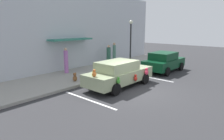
# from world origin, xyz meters

# --- Properties ---
(ground_plane) EXTENTS (60.00, 60.00, 0.00)m
(ground_plane) POSITION_xyz_m (0.00, 0.00, 0.00)
(ground_plane) COLOR #2D2D30
(sidewalk) EXTENTS (24.00, 4.00, 0.15)m
(sidewalk) POSITION_xyz_m (0.00, 5.00, 0.07)
(sidewalk) COLOR gray
(sidewalk) RESTS_ON ground
(storefront_building) EXTENTS (24.00, 1.25, 6.40)m
(storefront_building) POSITION_xyz_m (0.01, 7.14, 3.19)
(storefront_building) COLOR #B2B7C1
(storefront_building) RESTS_ON ground
(parking_stripe_front) EXTENTS (0.12, 3.60, 0.01)m
(parking_stripe_front) POSITION_xyz_m (3.05, 1.00, 0.00)
(parking_stripe_front) COLOR silver
(parking_stripe_front) RESTS_ON ground
(parking_stripe_rear) EXTENTS (0.12, 3.60, 0.01)m
(parking_stripe_rear) POSITION_xyz_m (-2.68, 1.00, 0.00)
(parking_stripe_rear) COLOR silver
(parking_stripe_rear) RESTS_ON ground
(plush_covered_car) EXTENTS (4.58, 2.11, 1.54)m
(plush_covered_car) POSITION_xyz_m (0.04, 1.31, 0.80)
(plush_covered_car) COLOR #929E76
(plush_covered_car) RESTS_ON ground
(parked_sedan_behind) EXTENTS (4.06, 2.00, 1.54)m
(parked_sedan_behind) POSITION_xyz_m (5.49, 1.15, 0.79)
(parked_sedan_behind) COLOR #0A381E
(parked_sedan_behind) RESTS_ON ground
(teddy_bear_on_sidewalk) EXTENTS (0.29, 0.24, 0.55)m
(teddy_bear_on_sidewalk) POSITION_xyz_m (-1.32, 3.75, 0.41)
(teddy_bear_on_sidewalk) COLOR brown
(teddy_bear_on_sidewalk) RESTS_ON sidewalk
(street_lamp_post) EXTENTS (0.28, 0.28, 3.85)m
(street_lamp_post) POSITION_xyz_m (4.20, 3.50, 2.51)
(street_lamp_post) COLOR black
(street_lamp_post) RESTS_ON sidewalk
(pedestrian_near_shopfront) EXTENTS (0.30, 0.30, 1.86)m
(pedestrian_near_shopfront) POSITION_xyz_m (-0.26, 6.08, 1.03)
(pedestrian_near_shopfront) COLOR #A25FA9
(pedestrian_near_shopfront) RESTS_ON sidewalk
(pedestrian_walking_past) EXTENTS (0.31, 0.31, 1.89)m
(pedestrian_walking_past) POSITION_xyz_m (5.40, 6.25, 1.06)
(pedestrian_walking_past) COLOR slate
(pedestrian_walking_past) RESTS_ON sidewalk
(pedestrian_by_lamp) EXTENTS (0.37, 0.37, 1.78)m
(pedestrian_by_lamp) POSITION_xyz_m (4.14, 5.83, 0.97)
(pedestrian_by_lamp) COLOR #2D5A48
(pedestrian_by_lamp) RESTS_ON sidewalk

